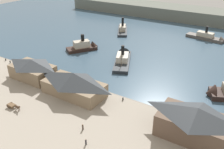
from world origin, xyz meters
name	(u,v)px	position (x,y,z in m)	size (l,w,h in m)	color
ground_plane	(94,84)	(0.00, 0.00, 0.00)	(320.00, 320.00, 0.00)	#385166
quay_promenade	(51,114)	(0.00, -22.00, 0.60)	(110.00, 36.00, 1.20)	#9E9384
seawall_edge	(88,87)	(0.00, -3.60, 0.50)	(110.00, 0.80, 1.00)	gray
ferry_shed_east_terminal	(32,69)	(-20.52, -9.63, 4.92)	(16.09, 9.70, 7.33)	#847056
ferry_shed_central_terminal	(74,83)	(-0.46, -10.46, 5.12)	(20.56, 10.16, 7.71)	#847056
ferry_shed_customs_shed	(196,122)	(37.91, -10.43, 5.57)	(18.33, 10.43, 8.62)	brown
horse_cart	(14,106)	(-10.44, -26.25, 2.13)	(5.43, 1.59, 1.87)	brown
pedestrian_near_east_shed	(83,127)	(12.71, -22.96, 2.00)	(0.44, 0.44, 1.76)	#4C3D33
pedestrian_walking_west	(86,142)	(16.68, -26.87, 1.94)	(0.40, 0.40, 1.63)	#232328
mooring_post_center_west	(10,62)	(-39.22, -5.57, 1.65)	(0.44, 0.44, 0.90)	black
mooring_post_west	(6,60)	(-42.81, -5.06, 1.65)	(0.44, 0.44, 0.90)	black
mooring_post_center_east	(123,99)	(14.82, -5.36, 1.65)	(0.44, 0.44, 0.90)	black
ferry_departing_north	(123,28)	(-23.79, 62.90, 1.29)	(15.05, 21.95, 10.49)	#23282D
ferry_moored_west	(209,38)	(24.85, 72.26, 1.30)	(22.15, 8.12, 8.79)	#514C47
ferry_mid_harbor	(123,57)	(-1.76, 24.27, 1.24)	(15.12, 23.87, 9.93)	#23282D
ferry_outer_harbor	(85,46)	(-23.72, 25.61, 1.62)	(13.49, 16.02, 9.72)	black
far_headland	(185,13)	(0.00, 110.00, 4.00)	(180.00, 24.00, 8.00)	#60665B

